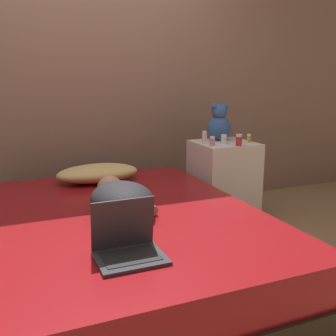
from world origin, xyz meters
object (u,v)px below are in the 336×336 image
bottle_clear (224,139)px  bottle_amber (249,138)px  laptop (128,245)px  pillow (98,173)px  bottle_white (204,138)px  bottle_red (239,140)px  bottle_pink (212,141)px  teddy_bear (219,124)px  person_lying (121,198)px

bottle_clear → bottle_amber: bearing=-3.4°
laptop → pillow: bearing=82.9°
laptop → bottle_amber: (1.43, 1.18, 0.23)m
bottle_white → bottle_clear: bottle_white is taller
bottle_amber → laptop: bearing=-140.4°
bottle_white → bottle_red: bottle_white is taller
bottle_white → bottle_pink: 0.10m
teddy_bear → bottle_pink: size_ratio=4.27×
bottle_red → bottle_amber: bearing=32.7°
pillow → bottle_pink: bearing=-12.1°
person_lying → bottle_pink: (0.92, 0.58, 0.19)m
person_lying → laptop: 0.59m
bottle_clear → bottle_pink: bottle_clear is taller
laptop → person_lying: bearing=76.8°
bottle_pink → bottle_clear: bearing=18.7°
bottle_amber → bottle_white: bearing=170.9°
laptop → bottle_red: bottle_red is taller
pillow → bottle_amber: 1.28m
laptop → bottle_white: size_ratio=2.77×
pillow → person_lying: 0.77m
pillow → laptop: 1.35m
bottle_clear → pillow: bearing=171.9°
laptop → bottle_pink: bearing=47.5°
pillow → teddy_bear: size_ratio=1.96×
bottle_clear → bottle_pink: size_ratio=1.02×
bottle_pink → pillow: bearing=167.9°
pillow → bottle_amber: bearing=-7.2°
teddy_bear → bottle_clear: bearing=-108.0°
teddy_bear → bottle_pink: (-0.20, -0.24, -0.10)m
bottle_clear → bottle_amber: bottle_clear is taller
teddy_bear → bottle_red: bearing=-90.2°
bottle_clear → bottle_red: bottle_red is taller
bottle_white → bottle_clear: size_ratio=1.41×
teddy_bear → bottle_amber: bearing=-51.0°
person_lying → laptop: bearing=-102.1°
laptop → bottle_clear: size_ratio=3.92×
person_lying → bottle_pink: bottle_pink is taller
teddy_bear → bottle_red: teddy_bear is taller
person_lying → bottle_white: bottle_white is taller
pillow → laptop: bearing=-97.3°
bottle_pink → bottle_white: bearing=103.3°
laptop → bottle_amber: 1.87m
teddy_bear → bottle_amber: size_ratio=4.52×
person_lying → bottle_clear: size_ratio=8.22×
bottle_clear → bottle_pink: bearing=-161.3°
bottle_red → person_lying: bearing=-155.9°
bottle_white → bottle_pink: size_ratio=1.45×
laptop → bottle_white: 1.64m
person_lying → bottle_red: (1.12, 0.50, 0.20)m
pillow → bottle_amber: (1.25, -0.16, 0.22)m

